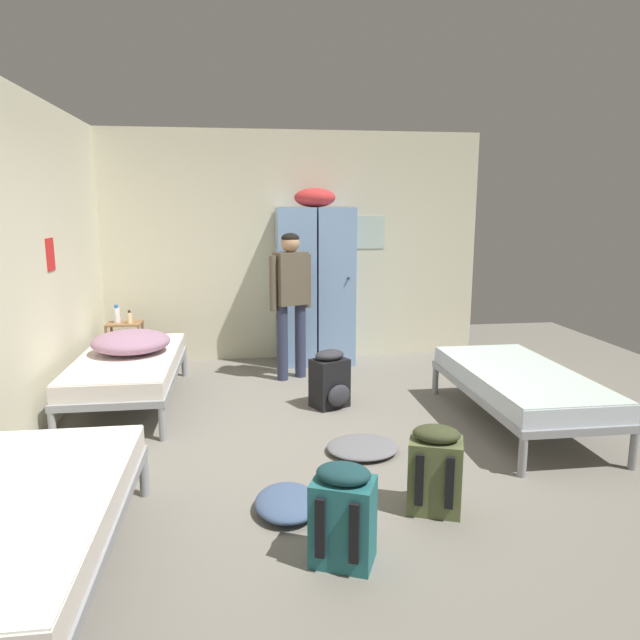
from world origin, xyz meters
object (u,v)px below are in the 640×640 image
object	(u,v)px
backpack_olive	(435,470)
backpack_black	(330,380)
bed_left_front	(19,521)
lotion_bottle	(130,317)
water_bottle	(117,315)
clothes_pile_denim	(287,503)
shelf_unit	(126,342)
bed_left_rear	(128,366)
clothes_pile_grey	(363,447)
backpack_teal	(344,515)
person_traveler	(291,292)
bedding_heap	(131,342)
bed_right	(520,383)
locker_bank	(315,283)

from	to	relation	value
backpack_olive	backpack_black	bearing A→B (deg)	100.28
bed_left_front	lotion_bottle	xyz separation A→B (m)	(-0.18, 3.91, 0.25)
bed_left_front	water_bottle	world-z (taller)	water_bottle
clothes_pile_denim	shelf_unit	bearing A→B (deg)	115.11
lotion_bottle	backpack_black	bearing A→B (deg)	-35.38
bed_left_rear	clothes_pile_grey	bearing A→B (deg)	-34.56
bed_left_front	clothes_pile_grey	bearing A→B (deg)	35.38
backpack_teal	backpack_olive	xyz separation A→B (m)	(0.65, 0.45, 0.00)
shelf_unit	person_traveler	size ratio (longest dim) A/B	0.36
bedding_heap	water_bottle	world-z (taller)	water_bottle
shelf_unit	clothes_pile_denim	xyz separation A→B (m)	(1.57, -3.36, -0.29)
backpack_black	clothes_pile_grey	size ratio (longest dim) A/B	1.00
bed_left_rear	clothes_pile_grey	size ratio (longest dim) A/B	3.44
bed_right	clothes_pile_denim	size ratio (longest dim) A/B	3.81
locker_bank	clothes_pile_grey	xyz separation A→B (m)	(0.03, -2.67, -0.93)
locker_bank	bed_right	size ratio (longest dim) A/B	1.09
backpack_black	backpack_olive	distance (m)	1.98
lotion_bottle	locker_bank	bearing A→B (deg)	4.27
water_bottle	backpack_black	bearing A→B (deg)	-34.57
bed_right	clothes_pile_grey	distance (m)	1.52
lotion_bottle	backpack_olive	size ratio (longest dim) A/B	0.27
shelf_unit	clothes_pile_grey	size ratio (longest dim) A/B	1.03
bed_right	bedding_heap	world-z (taller)	bedding_heap
bed_left_front	bedding_heap	world-z (taller)	bedding_heap
shelf_unit	bed_left_rear	size ratio (longest dim) A/B	0.30
lotion_bottle	shelf_unit	bearing A→B (deg)	150.26
backpack_black	person_traveler	bearing A→B (deg)	105.95
locker_bank	bed_left_rear	world-z (taller)	locker_bank
lotion_bottle	backpack_teal	distance (m)	4.26
water_bottle	clothes_pile_grey	size ratio (longest dim) A/B	0.37
bedding_heap	lotion_bottle	distance (m)	1.09
bedding_heap	bed_right	bearing A→B (deg)	-17.67
lotion_bottle	backpack_teal	bearing A→B (deg)	-65.49
bed_left_rear	clothes_pile_denim	size ratio (longest dim) A/B	3.81
bed_right	lotion_bottle	bearing A→B (deg)	149.09
bed_left_rear	backpack_black	distance (m)	1.91
bedding_heap	backpack_olive	size ratio (longest dim) A/B	1.32
locker_bank	lotion_bottle	xyz separation A→B (m)	(-2.12, -0.16, -0.33)
backpack_teal	bedding_heap	bearing A→B (deg)	119.16
bed_left_front	backpack_black	distance (m)	3.09
person_traveler	bed_right	bearing A→B (deg)	-42.66
clothes_pile_grey	clothes_pile_denim	bearing A→B (deg)	-128.68
clothes_pile_grey	locker_bank	bearing A→B (deg)	90.57
bed_left_front	backpack_teal	size ratio (longest dim) A/B	3.45
locker_bank	shelf_unit	world-z (taller)	locker_bank
locker_bank	person_traveler	xyz separation A→B (m)	(-0.34, -0.64, -0.01)
bed_right	bed_left_front	size ratio (longest dim) A/B	1.00
shelf_unit	bedding_heap	distance (m)	1.17
backpack_olive	clothes_pile_grey	xyz separation A→B (m)	(-0.26, 0.90, -0.22)
lotion_bottle	backpack_olive	distance (m)	4.19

